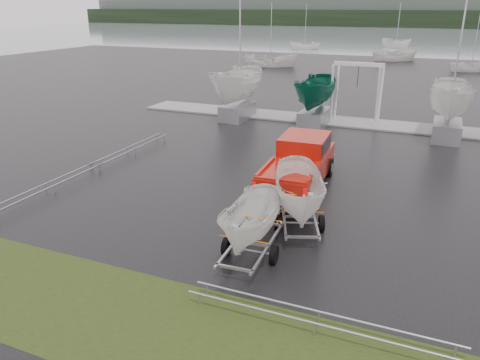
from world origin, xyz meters
TOP-DOWN VIEW (x-y plane):
  - ground_plane at (0.00, 0.00)m, footprint 120.00×120.00m
  - lake at (0.00, 100.00)m, footprint 300.00×300.00m
  - grass_verge at (0.00, -11.00)m, footprint 40.00×40.00m
  - dock at (0.00, 13.00)m, footprint 30.00×3.00m
  - treeline at (0.00, 170.00)m, footprint 300.00×8.00m
  - far_hill at (0.00, 178.00)m, footprint 300.00×6.00m
  - pickup_truck at (0.77, 0.02)m, footprint 2.66×6.57m
  - trailer_hitched at (1.14, -6.72)m, footprint 1.81×3.66m
  - trailer_parked at (1.97, -4.15)m, footprint 2.36×3.79m
  - boat_hoist at (0.93, 13.00)m, footprint 3.30×2.18m
  - keelboat_0 at (-6.99, 11.00)m, footprint 2.54×3.20m
  - keelboat_1 at (-1.43, 11.20)m, footprint 2.22×3.20m
  - keelboat_2 at (6.79, 11.00)m, footprint 2.44×3.20m
  - mast_rack_0 at (-9.00, 1.00)m, footprint 0.56×6.50m
  - mast_rack_1 at (-9.00, -5.00)m, footprint 0.56×6.50m
  - mast_rack_2 at (4.00, -9.50)m, footprint 7.00×0.56m
  - moored_boat_0 at (-15.09, 40.95)m, footprint 3.43×3.37m
  - moored_boat_1 at (-0.57, 54.40)m, footprint 3.92×3.91m
  - moored_boat_2 at (9.32, 45.81)m, footprint 2.93×2.91m
  - moored_boat_4 at (-17.84, 67.60)m, footprint 2.85×2.82m
  - moored_boat_5 at (-2.69, 77.89)m, footprint 3.99×3.99m

SIDE VIEW (x-z plane):
  - lake at x=0.00m, z-range -0.01..-0.01m
  - ground_plane at x=0.00m, z-range 0.00..0.00m
  - moored_boat_5 at x=-2.69m, z-range -5.85..5.85m
  - moored_boat_1 at x=-0.57m, z-range -5.83..5.84m
  - moored_boat_0 at x=-15.09m, z-range -5.83..5.84m
  - grass_verge at x=0.00m, z-range 0.00..0.00m
  - moored_boat_2 at x=9.32m, z-range -5.41..5.43m
  - moored_boat_4 at x=-17.84m, z-range -5.41..5.42m
  - dock at x=0.00m, z-range -0.01..0.11m
  - mast_rack_0 at x=-9.00m, z-range 0.32..0.38m
  - mast_rack_1 at x=-9.00m, z-range 0.32..0.38m
  - mast_rack_2 at x=4.00m, z-range 0.32..0.38m
  - pickup_truck at x=0.77m, z-range 0.05..2.19m
  - trailer_hitched at x=1.14m, z-range 0.20..4.62m
  - boat_hoist at x=0.93m, z-range 0.61..4.73m
  - trailer_parked at x=1.97m, z-range 0.21..5.35m
  - treeline at x=0.00m, z-range 0.00..6.00m
  - keelboat_1 at x=-1.43m, z-range -0.01..6.99m
  - keelboat_2 at x=6.79m, z-range -1.43..9.18m
  - keelboat_0 at x=-6.99m, z-range -1.32..9.39m
  - far_hill at x=0.00m, z-range 0.00..10.00m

